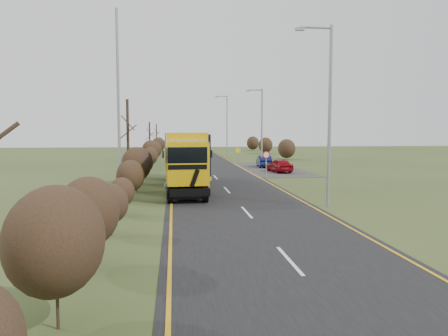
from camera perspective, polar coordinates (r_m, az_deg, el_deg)
ground at (r=25.54m, az=1.48°, el=-4.18°), size 160.00×160.00×0.00m
road at (r=35.38m, az=-0.79°, el=-1.60°), size 8.00×120.00×0.02m
layby at (r=46.25m, az=5.98°, el=-0.07°), size 6.00×18.00×0.02m
lane_markings at (r=35.07m, az=-0.74°, el=-1.62°), size 7.52×116.00×0.01m
hedgerow at (r=33.04m, az=-10.82°, el=0.65°), size 2.24×102.04×6.05m
lorry at (r=30.66m, az=-5.18°, el=1.51°), size 2.99×14.16×3.92m
car_red_hatchback at (r=42.33m, az=7.27°, el=0.33°), size 2.08×4.03×1.31m
car_blue_sedan at (r=48.02m, az=5.23°, el=0.87°), size 1.61×3.92×1.26m
streetlight_near at (r=23.65m, az=13.37°, el=7.66°), size 2.01×0.19×9.47m
streetlight_mid at (r=46.72m, az=4.85°, el=5.65°), size 1.80×0.18×8.41m
streetlight_far at (r=69.67m, az=0.29°, el=5.97°), size 2.02×0.19×9.52m
left_pole at (r=25.22m, az=-13.62°, el=7.79°), size 0.16×0.16×10.73m
speed_sign at (r=36.95m, az=5.53°, el=1.14°), size 0.63×0.10×2.30m
warning_board at (r=53.44m, az=1.83°, el=1.91°), size 0.75×0.11×1.96m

